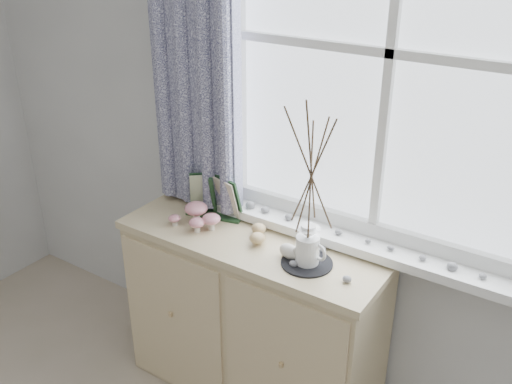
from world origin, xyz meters
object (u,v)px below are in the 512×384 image
Objects in this scene: twig_pitcher at (311,170)px; sideboard at (252,318)px; toadstool_cluster at (198,215)px; botanical_book at (211,197)px.

sideboard is at bearing -170.68° from twig_pitcher.
toadstool_cluster is 0.66m from twig_pitcher.
twig_pitcher reaches higher than botanical_book.
sideboard is 0.55m from toadstool_cluster.
botanical_book reaches higher than toadstool_cluster.
twig_pitcher is at bearing -0.69° from toadstool_cluster.
sideboard is 0.88m from twig_pitcher.
toadstool_cluster is (-0.00, -0.09, -0.05)m from botanical_book.
toadstool_cluster is 0.32× the size of twig_pitcher.
toadstool_cluster is at bearing -104.47° from botanical_book.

